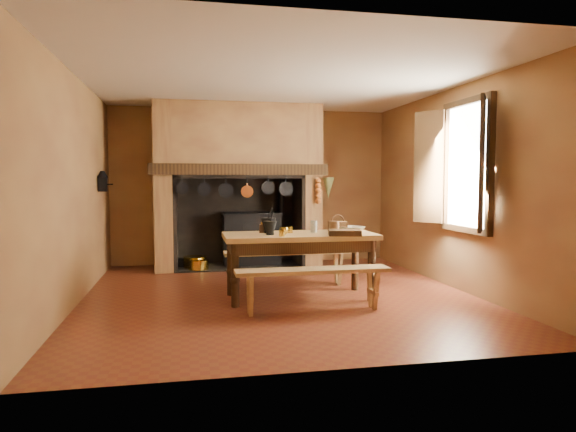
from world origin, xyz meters
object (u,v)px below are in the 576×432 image
object	(u,v)px
coffee_grinder	(264,228)
mixing_bowl	(351,229)
bench_front	(313,279)
iron_range	(252,238)
wicker_basket	(338,226)
work_table	(299,244)

from	to	relation	value
coffee_grinder	mixing_bowl	size ratio (longest dim) A/B	0.53
bench_front	mixing_bowl	world-z (taller)	mixing_bowl
iron_range	bench_front	distance (m)	3.42
iron_range	wicker_basket	distance (m)	2.67
bench_front	wicker_basket	size ratio (longest dim) A/B	7.21
iron_range	wicker_basket	world-z (taller)	iron_range
work_table	bench_front	size ratio (longest dim) A/B	1.08
bench_front	coffee_grinder	bearing A→B (deg)	115.54
coffee_grinder	mixing_bowl	bearing A→B (deg)	4.01
coffee_grinder	wicker_basket	bearing A→B (deg)	12.90
iron_range	coffee_grinder	xyz separation A→B (m)	(-0.16, -2.50, 0.41)
wicker_basket	mixing_bowl	bearing A→B (deg)	-48.72
iron_range	work_table	bearing A→B (deg)	-84.23
coffee_grinder	mixing_bowl	distance (m)	1.14
bench_front	coffee_grinder	distance (m)	1.13
mixing_bowl	coffee_grinder	bearing A→B (deg)	170.81
work_table	wicker_basket	xyz separation A→B (m)	(0.56, 0.18, 0.20)
iron_range	mixing_bowl	distance (m)	2.88
bench_front	wicker_basket	xyz separation A→B (m)	(0.56, 0.90, 0.53)
coffee_grinder	bench_front	bearing A→B (deg)	-51.25
work_table	mixing_bowl	xyz separation A→B (m)	(0.69, 0.01, 0.17)
work_table	mixing_bowl	size ratio (longest dim) A/B	6.04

